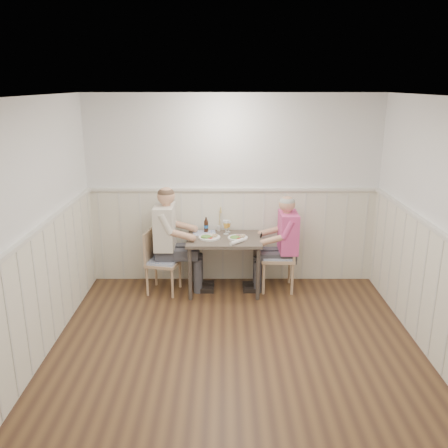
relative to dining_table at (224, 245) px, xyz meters
name	(u,v)px	position (x,y,z in m)	size (l,w,h in m)	color
ground_plane	(237,367)	(0.13, -1.84, -0.65)	(4.50, 4.50, 0.00)	#442B1D
room_shell	(238,221)	(0.13, -1.84, 0.87)	(4.04, 4.54, 2.60)	white
wainscot	(235,276)	(0.13, -1.15, 0.04)	(4.00, 4.49, 1.34)	silver
dining_table	(224,245)	(0.00, 0.00, 0.00)	(0.98, 0.70, 0.75)	#4A443A
chair_right	(282,254)	(0.78, 0.05, -0.14)	(0.46, 0.46, 0.94)	tan
chair_left	(159,259)	(-0.86, -0.03, -0.19)	(0.48, 0.48, 0.86)	tan
man_in_pink	(284,251)	(0.81, 0.03, -0.09)	(0.61, 0.43, 1.33)	#3F3F47
diner_cream	(169,247)	(-0.74, 0.03, -0.04)	(0.67, 0.47, 1.45)	#3F3F47
plate_man	(237,237)	(0.17, -0.03, 0.12)	(0.26, 0.26, 0.07)	white
plate_diner	(208,237)	(-0.21, -0.02, 0.12)	(0.29, 0.29, 0.07)	white
beer_glass_a	(228,225)	(0.06, 0.25, 0.20)	(0.06, 0.06, 0.16)	silver
beer_glass_b	(226,225)	(0.03, 0.16, 0.23)	(0.08, 0.08, 0.20)	silver
beer_bottle	(206,226)	(-0.24, 0.25, 0.19)	(0.06, 0.06, 0.21)	black
rolled_napkin	(237,242)	(0.17, -0.24, 0.12)	(0.19, 0.19, 0.05)	white
grass_vase	(219,219)	(-0.07, 0.31, 0.26)	(0.04, 0.04, 0.36)	silver
gingham_mat	(204,233)	(-0.27, 0.20, 0.10)	(0.33, 0.27, 0.01)	#5970B2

